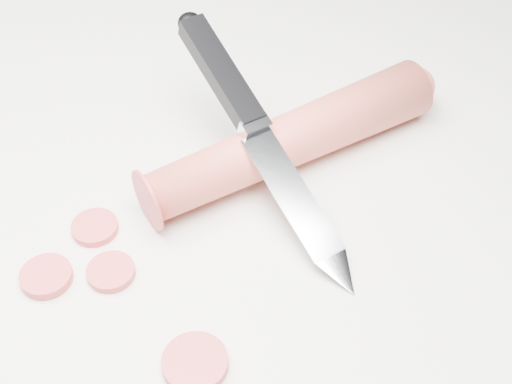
# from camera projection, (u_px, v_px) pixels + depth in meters

# --- Properties ---
(ground) EXTENTS (2.40, 2.40, 0.00)m
(ground) POSITION_uv_depth(u_px,v_px,m) (208.00, 255.00, 0.47)
(ground) COLOR silver
(ground) RESTS_ON ground
(carrot) EXTENTS (0.20, 0.17, 0.04)m
(carrot) POSITION_uv_depth(u_px,v_px,m) (291.00, 140.00, 0.51)
(carrot) COLOR #D2483A
(carrot) RESTS_ON ground
(carrot_slice_2) EXTENTS (0.03, 0.03, 0.01)m
(carrot_slice_2) POSITION_uv_depth(u_px,v_px,m) (95.00, 227.00, 0.48)
(carrot_slice_2) COLOR #C73739
(carrot_slice_2) RESTS_ON ground
(carrot_slice_3) EXTENTS (0.03, 0.03, 0.01)m
(carrot_slice_3) POSITION_uv_depth(u_px,v_px,m) (111.00, 272.00, 0.45)
(carrot_slice_3) COLOR #C73739
(carrot_slice_3) RESTS_ON ground
(carrot_slice_4) EXTENTS (0.04, 0.04, 0.01)m
(carrot_slice_4) POSITION_uv_depth(u_px,v_px,m) (195.00, 363.00, 0.41)
(carrot_slice_4) COLOR #C73739
(carrot_slice_4) RESTS_ON ground
(carrot_slice_5) EXTENTS (0.03, 0.03, 0.01)m
(carrot_slice_5) POSITION_uv_depth(u_px,v_px,m) (46.00, 276.00, 0.45)
(carrot_slice_5) COLOR #C73739
(carrot_slice_5) RESTS_ON ground
(kitchen_knife) EXTENTS (0.16, 0.19, 0.09)m
(kitchen_knife) POSITION_uv_depth(u_px,v_px,m) (265.00, 140.00, 0.48)
(kitchen_knife) COLOR #BABCC1
(kitchen_knife) RESTS_ON ground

